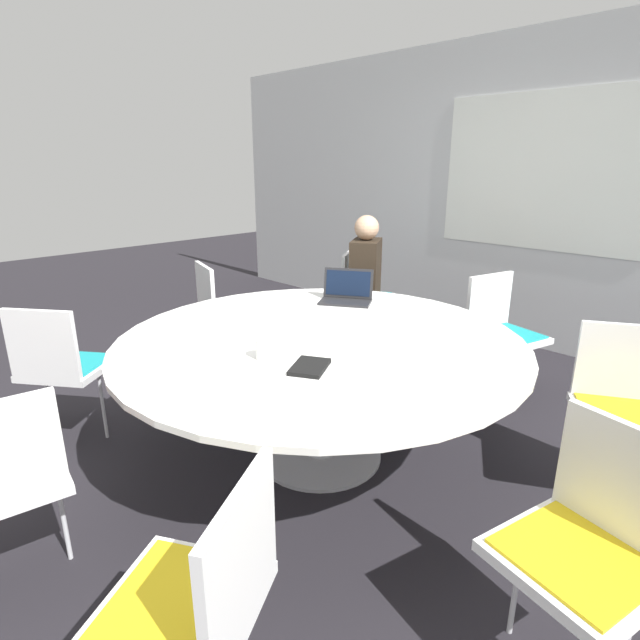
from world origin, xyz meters
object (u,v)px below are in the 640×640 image
object	(u,v)px
chair_2	(61,361)
chair_7	(501,325)
chair_4	(200,595)
chair_5	(591,536)
coffee_cup	(265,349)
chair_3	(0,475)
chair_0	(361,291)
person_0	(367,277)
chair_1	(222,306)
chair_6	(624,399)
spiral_notebook	(310,367)
laptop	(347,293)

from	to	relation	value
chair_2	chair_7	xyz separation A→B (m)	(1.51, 2.45, 0.00)
chair_4	chair_5	world-z (taller)	same
chair_7	coffee_cup	bearing A→B (deg)	5.89
chair_3	chair_4	xyz separation A→B (m)	(0.99, 0.24, 0.00)
chair_4	chair_7	distance (m)	2.81
chair_0	chair_4	bearing A→B (deg)	1.88
person_0	chair_0	bearing A→B (deg)	-160.88
chair_2	chair_7	size ratio (longest dim) A/B	1.00
chair_0	chair_2	bearing A→B (deg)	-35.37
chair_3	chair_4	distance (m)	1.01
chair_1	chair_6	world-z (taller)	same
chair_6	spiral_notebook	xyz separation A→B (m)	(-1.02, -1.15, 0.21)
chair_2	coffee_cup	xyz separation A→B (m)	(1.21, 0.56, 0.25)
chair_4	chair_6	distance (m)	2.14
coffee_cup	spiral_notebook	bearing A→B (deg)	15.28
chair_4	person_0	size ratio (longest dim) A/B	0.71
chair_1	chair_5	xyz separation A→B (m)	(2.97, -0.66, 0.00)
chair_6	chair_7	distance (m)	1.17
chair_5	coffee_cup	distance (m)	1.49
chair_5	person_0	size ratio (longest dim) A/B	0.71
chair_0	laptop	bearing A→B (deg)	3.62
chair_4	chair_7	bearing A→B (deg)	-20.09
chair_6	laptop	bearing A→B (deg)	-23.99
chair_6	chair_7	xyz separation A→B (m)	(-0.96, 0.67, 0.00)
chair_1	chair_5	size ratio (longest dim) A/B	1.00
chair_6	chair_7	world-z (taller)	same
chair_0	coffee_cup	distance (m)	2.19
chair_5	chair_4	bearing A→B (deg)	69.59
chair_4	person_0	world-z (taller)	person_0
chair_3	laptop	world-z (taller)	laptop
chair_4	coffee_cup	xyz separation A→B (m)	(-0.80, 0.88, 0.25)
chair_1	chair_2	bearing A→B (deg)	-60.96
chair_1	chair_3	xyz separation A→B (m)	(1.32, -1.88, 0.00)
chair_0	chair_4	xyz separation A→B (m)	(1.83, -2.80, 0.00)
chair_6	coffee_cup	xyz separation A→B (m)	(-1.26, -1.22, 0.25)
spiral_notebook	person_0	bearing A→B (deg)	122.49
chair_4	chair_2	bearing A→B (deg)	50.68
chair_7	chair_6	bearing A→B (deg)	69.94
chair_2	person_0	world-z (taller)	person_0
chair_5	chair_7	bearing A→B (deg)	-43.04
chair_4	chair_7	xyz separation A→B (m)	(-0.50, 2.77, 0.00)
chair_5	chair_0	bearing A→B (deg)	-22.29
chair_4	chair_6	size ratio (longest dim) A/B	1.00
chair_0	chair_7	distance (m)	1.33
chair_1	chair_6	bearing A→B (deg)	25.67
chair_0	spiral_notebook	distance (m)	2.26
chair_7	spiral_notebook	distance (m)	1.83
chair_0	person_0	size ratio (longest dim) A/B	0.71
chair_7	laptop	bearing A→B (deg)	-25.45
chair_0	laptop	distance (m)	1.10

